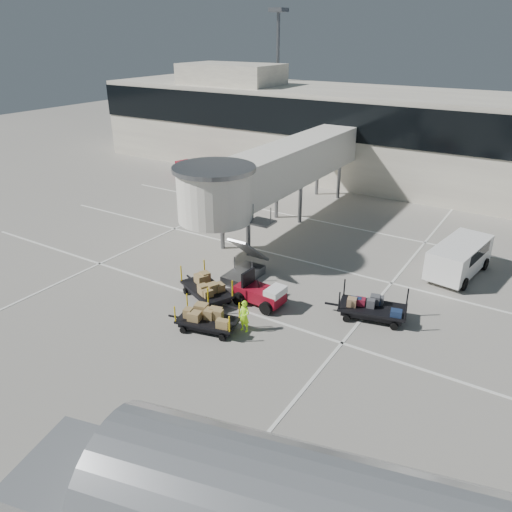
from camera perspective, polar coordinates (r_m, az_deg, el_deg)
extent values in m
plane|color=#AFA89C|center=(24.50, -5.21, -7.91)|extent=(140.00, 140.00, 0.00)
cube|color=white|center=(25.87, -2.54, -5.91)|extent=(40.00, 0.15, 0.02)
cube|color=white|center=(31.21, 4.76, -0.40)|extent=(40.00, 0.15, 0.02)
cube|color=white|center=(37.11, 9.82, 3.44)|extent=(40.00, 0.15, 0.02)
cube|color=white|center=(30.13, 15.81, -2.26)|extent=(0.15, 30.00, 0.02)
cube|color=white|center=(37.19, -8.28, 3.59)|extent=(0.15, 30.00, 0.02)
cube|color=beige|center=(48.88, 16.79, 12.71)|extent=(64.00, 12.00, 8.00)
cube|color=black|center=(42.82, 14.72, 14.14)|extent=(64.00, 0.12, 3.20)
cube|color=beige|center=(54.12, -2.85, 20.07)|extent=(10.00, 6.00, 2.00)
cylinder|color=slate|center=(58.23, 2.46, 18.90)|extent=(0.36, 0.36, 15.00)
cube|color=slate|center=(58.00, 2.60, 26.29)|extent=(1.60, 1.60, 0.40)
cube|color=white|center=(36.59, 3.82, 10.50)|extent=(3.00, 18.00, 2.80)
cylinder|color=white|center=(29.27, -4.73, 6.91)|extent=(4.40, 4.40, 3.00)
cylinder|color=slate|center=(28.83, -4.84, 9.94)|extent=(4.80, 4.80, 0.25)
cylinder|color=slate|center=(32.29, -3.87, 3.27)|extent=(0.28, 0.28, 2.90)
cylinder|color=slate|center=(31.23, -0.89, 2.58)|extent=(0.28, 0.28, 2.90)
cylinder|color=slate|center=(37.84, 2.37, 6.51)|extent=(0.28, 0.28, 2.90)
cylinder|color=slate|center=(36.93, 5.07, 5.98)|extent=(0.28, 0.28, 2.90)
cylinder|color=slate|center=(43.80, 7.01, 8.85)|extent=(0.28, 0.28, 2.90)
cylinder|color=slate|center=(43.02, 9.43, 8.41)|extent=(0.28, 0.28, 2.90)
cube|color=slate|center=(28.63, -1.45, -2.18)|extent=(1.40, 2.60, 0.50)
cube|color=slate|center=(28.51, -0.82, 0.70)|extent=(1.20, 2.60, 2.06)
cube|color=slate|center=(29.14, 0.67, 3.89)|extent=(1.40, 1.20, 0.12)
cube|color=maroon|center=(25.94, 0.44, -4.34)|extent=(2.62, 1.35, 0.64)
cube|color=white|center=(25.27, 2.25, -4.08)|extent=(0.80, 1.21, 0.37)
cube|color=black|center=(26.02, -0.91, -2.64)|extent=(0.18, 1.07, 0.96)
cylinder|color=black|center=(26.00, -1.99, -4.89)|extent=(0.70, 0.30, 0.68)
cylinder|color=black|center=(26.98, -0.22, -3.71)|extent=(0.70, 0.30, 0.68)
cylinder|color=black|center=(25.14, 1.15, -5.99)|extent=(0.70, 0.30, 0.68)
cylinder|color=black|center=(26.16, 2.85, -4.72)|extent=(0.70, 0.30, 0.68)
cube|color=black|center=(25.33, 13.19, -5.79)|extent=(3.53, 2.33, 0.13)
cube|color=black|center=(25.42, 13.15, -6.17)|extent=(3.16, 2.01, 0.27)
cube|color=black|center=(25.60, 8.71, -5.47)|extent=(0.76, 0.26, 0.09)
cylinder|color=black|center=(25.00, 10.31, -7.04)|extent=(0.39, 0.23, 0.37)
cylinder|color=black|center=(26.25, 10.83, -5.45)|extent=(0.39, 0.23, 0.37)
cylinder|color=black|center=(24.87, 15.51, -7.78)|extent=(0.39, 0.23, 0.37)
cylinder|color=black|center=(26.12, 15.76, -6.14)|extent=(0.39, 0.23, 0.37)
cylinder|color=black|center=(24.59, 9.49, -5.11)|extent=(0.08, 0.08, 0.97)
cylinder|color=black|center=(25.87, 10.06, -3.59)|extent=(0.08, 0.08, 0.97)
cylinder|color=black|center=(24.41, 16.72, -6.13)|extent=(0.08, 0.08, 0.97)
cylinder|color=black|center=(25.69, 16.92, -4.54)|extent=(0.08, 0.08, 0.97)
cube|color=#9F7B57|center=(25.14, 11.91, -5.33)|extent=(0.51, 0.47, 0.31)
cube|color=maroon|center=(25.25, 15.67, -5.57)|extent=(0.62, 0.46, 0.34)
cube|color=#48494D|center=(25.01, 12.78, -5.52)|extent=(0.55, 0.52, 0.35)
cube|color=#48494D|center=(25.38, 13.87, -5.17)|extent=(0.48, 0.38, 0.35)
cube|color=maroon|center=(24.94, 11.16, -5.42)|extent=(0.54, 0.45, 0.38)
cube|color=maroon|center=(25.35, 14.57, -5.34)|extent=(0.59, 0.49, 0.32)
cube|color=#48494D|center=(25.60, 13.81, -4.78)|extent=(0.49, 0.38, 0.44)
cube|color=#48494D|center=(24.94, 15.43, -5.91)|extent=(0.62, 0.43, 0.36)
cube|color=black|center=(23.92, -5.54, -7.34)|extent=(3.10, 2.04, 0.11)
cube|color=black|center=(24.01, -5.52, -7.68)|extent=(2.77, 1.76, 0.24)
cube|color=black|center=(24.69, -9.28, -6.86)|extent=(0.66, 0.23, 0.08)
cylinder|color=black|center=(24.01, -8.33, -8.38)|extent=(0.34, 0.20, 0.32)
cylinder|color=black|center=(24.97, -7.01, -6.90)|extent=(0.34, 0.20, 0.32)
cylinder|color=black|center=(23.27, -3.89, -9.31)|extent=(0.34, 0.20, 0.32)
cylinder|color=black|center=(24.26, -2.71, -7.74)|extent=(0.34, 0.20, 0.32)
cylinder|color=yellow|center=(23.75, -9.25, -6.60)|extent=(0.07, 0.07, 0.85)
cylinder|color=yellow|center=(24.72, -7.88, -5.18)|extent=(0.07, 0.07, 0.85)
cylinder|color=yellow|center=(22.72, -3.07, -7.84)|extent=(0.07, 0.07, 0.85)
cylinder|color=yellow|center=(23.74, -1.92, -6.28)|extent=(0.07, 0.07, 0.85)
cube|color=olive|center=(23.57, -5.22, -7.17)|extent=(0.59, 0.47, 0.36)
cube|color=olive|center=(23.77, -4.73, -6.74)|extent=(0.64, 0.61, 0.44)
cube|color=olive|center=(24.27, -6.04, -6.13)|extent=(0.67, 0.49, 0.41)
cube|color=olive|center=(23.66, -4.28, -7.00)|extent=(0.57, 0.47, 0.35)
cube|color=olive|center=(23.70, -4.44, -6.83)|extent=(0.46, 0.46, 0.44)
cube|color=olive|center=(23.80, -7.52, -6.80)|extent=(0.58, 0.49, 0.46)
cube|color=olive|center=(23.99, -4.80, -6.49)|extent=(0.62, 0.54, 0.40)
cube|color=olive|center=(23.74, -6.44, -6.79)|extent=(0.65, 0.51, 0.49)
cube|color=olive|center=(23.65, -4.68, -6.89)|extent=(0.57, 0.50, 0.46)
cube|color=black|center=(26.54, -5.69, -3.79)|extent=(3.51, 2.72, 0.13)
cube|color=black|center=(26.63, -5.67, -4.14)|extent=(3.12, 2.38, 0.26)
cube|color=black|center=(28.16, -7.55, -2.50)|extent=(0.70, 0.38, 0.08)
cylinder|color=black|center=(27.33, -8.06, -3.98)|extent=(0.38, 0.28, 0.36)
cylinder|color=black|center=(27.88, -5.45, -3.24)|extent=(0.38, 0.28, 0.36)
cylinder|color=black|center=(25.60, -5.87, -5.95)|extent=(0.38, 0.28, 0.36)
cylinder|color=black|center=(26.18, -3.14, -5.11)|extent=(0.38, 0.28, 0.36)
cylinder|color=yellow|center=(27.26, -8.54, -2.03)|extent=(0.07, 0.07, 0.94)
cylinder|color=yellow|center=(27.81, -5.92, -1.33)|extent=(0.07, 0.07, 0.94)
cylinder|color=yellow|center=(24.85, -5.51, -4.62)|extent=(0.07, 0.07, 0.94)
cylinder|color=yellow|center=(25.45, -2.71, -3.79)|extent=(0.07, 0.07, 0.94)
cube|color=olive|center=(26.06, -5.96, -3.49)|extent=(0.60, 0.54, 0.57)
cube|color=olive|center=(26.05, -5.84, -3.75)|extent=(0.59, 0.54, 0.37)
cube|color=olive|center=(26.83, -7.07, -2.79)|extent=(0.77, 0.74, 0.49)
cube|color=olive|center=(26.16, -5.93, -3.61)|extent=(0.75, 0.71, 0.38)
cube|color=olive|center=(25.61, -5.63, -4.19)|extent=(0.63, 0.59, 0.43)
cube|color=olive|center=(26.66, -6.80, -2.97)|extent=(0.71, 0.71, 0.48)
cube|color=olive|center=(27.17, -5.62, -2.40)|extent=(0.59, 0.57, 0.45)
imported|color=#AAFF1A|center=(23.62, -1.33, -6.89)|extent=(0.60, 0.41, 1.59)
cube|color=white|center=(31.13, 22.21, -0.07)|extent=(2.83, 5.36, 1.65)
cube|color=white|center=(33.29, 23.49, 0.66)|extent=(2.03, 0.88, 0.96)
cube|color=black|center=(31.16, 22.47, 0.77)|extent=(2.56, 3.47, 0.66)
cylinder|color=black|center=(30.25, 19.10, -1.86)|extent=(0.36, 0.75, 0.72)
cylinder|color=black|center=(29.69, 22.65, -2.95)|extent=(0.36, 0.75, 0.72)
cylinder|color=black|center=(33.20, 21.41, 0.14)|extent=(0.36, 0.75, 0.72)
cylinder|color=black|center=(32.69, 24.68, -0.82)|extent=(0.36, 0.75, 0.72)
cube|color=maroon|center=(49.54, -7.44, 9.72)|extent=(3.72, 2.45, 1.36)
cube|color=black|center=(48.07, -6.49, 10.38)|extent=(1.22, 1.48, 0.48)
cylinder|color=black|center=(50.37, -8.83, 9.40)|extent=(0.59, 0.38, 0.54)
cylinder|color=black|center=(51.00, -7.60, 9.66)|extent=(0.59, 0.38, 0.54)
cylinder|color=black|center=(48.28, -7.23, 8.84)|extent=(0.59, 0.38, 0.54)
cylinder|color=black|center=(48.94, -5.97, 9.12)|extent=(0.59, 0.38, 0.54)
cube|color=#AFB1B4|center=(13.74, -11.64, -26.69)|extent=(0.84, 0.43, 1.11)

